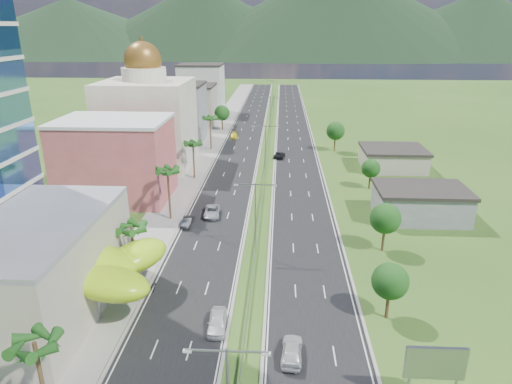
# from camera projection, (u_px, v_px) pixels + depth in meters

# --- Properties ---
(ground) EXTENTS (500.00, 500.00, 0.00)m
(ground) POSITION_uv_depth(u_px,v_px,m) (251.00, 290.00, 58.25)
(ground) COLOR #2D5119
(ground) RESTS_ON ground
(road_left) EXTENTS (11.00, 260.00, 0.04)m
(road_left) POSITION_uv_depth(u_px,v_px,m) (246.00, 134.00, 143.10)
(road_left) COLOR black
(road_left) RESTS_ON ground
(road_right) EXTENTS (11.00, 260.00, 0.04)m
(road_right) POSITION_uv_depth(u_px,v_px,m) (294.00, 134.00, 142.33)
(road_right) COLOR black
(road_right) RESTS_ON ground
(sidewalk_left) EXTENTS (7.00, 260.00, 0.12)m
(sidewalk_left) POSITION_uv_depth(u_px,v_px,m) (216.00, 133.00, 143.58)
(sidewalk_left) COLOR gray
(sidewalk_left) RESTS_ON ground
(median_guardrail) EXTENTS (0.10, 216.06, 0.76)m
(median_guardrail) POSITION_uv_depth(u_px,v_px,m) (268.00, 146.00, 125.61)
(median_guardrail) COLOR gray
(median_guardrail) RESTS_ON ground
(streetlight_median_b) EXTENTS (6.04, 0.25, 11.00)m
(streetlight_median_b) POSITION_uv_depth(u_px,v_px,m) (255.00, 211.00, 65.34)
(streetlight_median_b) COLOR gray
(streetlight_median_b) RESTS_ON ground
(streetlight_median_c) EXTENTS (6.04, 0.25, 11.00)m
(streetlight_median_c) POSITION_uv_depth(u_px,v_px,m) (265.00, 144.00, 102.88)
(streetlight_median_c) COLOR gray
(streetlight_median_c) RESTS_ON ground
(streetlight_median_d) EXTENTS (6.04, 0.25, 11.00)m
(streetlight_median_d) POSITION_uv_depth(u_px,v_px,m) (270.00, 110.00, 145.12)
(streetlight_median_d) COLOR gray
(streetlight_median_d) RESTS_ON ground
(streetlight_median_e) EXTENTS (6.04, 0.25, 11.00)m
(streetlight_median_e) POSITION_uv_depth(u_px,v_px,m) (273.00, 91.00, 187.35)
(streetlight_median_e) COLOR gray
(streetlight_median_e) RESTS_ON ground
(lime_canopy) EXTENTS (18.00, 15.00, 7.40)m
(lime_canopy) POSITION_uv_depth(u_px,v_px,m) (80.00, 267.00, 53.82)
(lime_canopy) COLOR #A9E115
(lime_canopy) RESTS_ON ground
(pink_shophouse) EXTENTS (20.00, 15.00, 15.00)m
(pink_shophouse) POSITION_uv_depth(u_px,v_px,m) (116.00, 161.00, 87.16)
(pink_shophouse) COLOR #BA4E4C
(pink_shophouse) RESTS_ON ground
(domed_building) EXTENTS (20.00, 20.00, 28.70)m
(domed_building) POSITION_uv_depth(u_px,v_px,m) (148.00, 118.00, 107.44)
(domed_building) COLOR beige
(domed_building) RESTS_ON ground
(midrise_grey) EXTENTS (16.00, 15.00, 16.00)m
(midrise_grey) POSITION_uv_depth(u_px,v_px,m) (176.00, 113.00, 131.99)
(midrise_grey) COLOR gray
(midrise_grey) RESTS_ON ground
(midrise_beige) EXTENTS (16.00, 15.00, 13.00)m
(midrise_beige) POSITION_uv_depth(u_px,v_px,m) (191.00, 106.00, 153.15)
(midrise_beige) COLOR #B7AF97
(midrise_beige) RESTS_ON ground
(midrise_white) EXTENTS (16.00, 15.00, 18.00)m
(midrise_white) POSITION_uv_depth(u_px,v_px,m) (202.00, 90.00, 173.89)
(midrise_white) COLOR silver
(midrise_white) RESTS_ON ground
(billboard) EXTENTS (5.20, 0.35, 6.20)m
(billboard) POSITION_uv_depth(u_px,v_px,m) (435.00, 365.00, 38.98)
(billboard) COLOR gray
(billboard) RESTS_ON ground
(shed_near) EXTENTS (15.00, 10.00, 5.00)m
(shed_near) POSITION_uv_depth(u_px,v_px,m) (420.00, 204.00, 79.43)
(shed_near) COLOR gray
(shed_near) RESTS_ON ground
(shed_far) EXTENTS (14.00, 12.00, 4.40)m
(shed_far) POSITION_uv_depth(u_px,v_px,m) (393.00, 159.00, 107.59)
(shed_far) COLOR #B7AF97
(shed_far) RESTS_ON ground
(palm_tree_a) EXTENTS (3.60, 3.60, 9.10)m
(palm_tree_a) POSITION_uv_depth(u_px,v_px,m) (35.00, 347.00, 35.66)
(palm_tree_a) COLOR #47301C
(palm_tree_a) RESTS_ON ground
(palm_tree_b) EXTENTS (3.60, 3.60, 8.10)m
(palm_tree_b) POSITION_uv_depth(u_px,v_px,m) (131.00, 230.00, 58.52)
(palm_tree_b) COLOR #47301C
(palm_tree_b) RESTS_ON ground
(palm_tree_c) EXTENTS (3.60, 3.60, 9.60)m
(palm_tree_c) POSITION_uv_depth(u_px,v_px,m) (168.00, 173.00, 76.80)
(palm_tree_c) COLOR #47301C
(palm_tree_c) RESTS_ON ground
(palm_tree_d) EXTENTS (3.60, 3.60, 8.60)m
(palm_tree_d) POSITION_uv_depth(u_px,v_px,m) (193.00, 145.00, 98.71)
(palm_tree_d) COLOR #47301C
(palm_tree_d) RESTS_ON ground
(palm_tree_e) EXTENTS (3.60, 3.60, 9.40)m
(palm_tree_e) POSITION_uv_depth(u_px,v_px,m) (210.00, 119.00, 121.91)
(palm_tree_e) COLOR #47301C
(palm_tree_e) RESTS_ON ground
(leafy_tree_lfar) EXTENTS (4.90, 4.90, 8.05)m
(leafy_tree_lfar) POSITION_uv_depth(u_px,v_px,m) (222.00, 113.00, 146.31)
(leafy_tree_lfar) COLOR #47301C
(leafy_tree_lfar) RESTS_ON ground
(leafy_tree_ra) EXTENTS (4.20, 4.20, 6.90)m
(leafy_tree_ra) POSITION_uv_depth(u_px,v_px,m) (390.00, 281.00, 51.11)
(leafy_tree_ra) COLOR #47301C
(leafy_tree_ra) RESTS_ON ground
(leafy_tree_rb) EXTENTS (4.55, 4.55, 7.47)m
(leafy_tree_rb) POSITION_uv_depth(u_px,v_px,m) (385.00, 219.00, 66.78)
(leafy_tree_rb) COLOR #47301C
(leafy_tree_rb) RESTS_ON ground
(leafy_tree_rc) EXTENTS (3.85, 3.85, 6.33)m
(leafy_tree_rc) POSITION_uv_depth(u_px,v_px,m) (371.00, 168.00, 93.18)
(leafy_tree_rc) COLOR #47301C
(leafy_tree_rc) RESTS_ON ground
(leafy_tree_rd) EXTENTS (4.90, 4.90, 8.05)m
(leafy_tree_rd) POSITION_uv_depth(u_px,v_px,m) (335.00, 131.00, 121.13)
(leafy_tree_rd) COLOR #47301C
(leafy_tree_rd) RESTS_ON ground
(mountain_ridge) EXTENTS (860.00, 140.00, 90.00)m
(mountain_ridge) POSITION_uv_depth(u_px,v_px,m) (336.00, 59.00, 477.54)
(mountain_ridge) COLOR black
(mountain_ridge) RESTS_ON ground
(car_white_near_left) EXTENTS (2.25, 5.13, 1.72)m
(car_white_near_left) POSITION_uv_depth(u_px,v_px,m) (217.00, 322.00, 50.49)
(car_white_near_left) COLOR silver
(car_white_near_left) RESTS_ON road_left
(car_dark_left) EXTENTS (1.59, 4.30, 1.40)m
(car_dark_left) POSITION_uv_depth(u_px,v_px,m) (188.00, 222.00, 76.71)
(car_dark_left) COLOR black
(car_dark_left) RESTS_ON road_left
(car_silver_mid_left) EXTENTS (3.06, 5.93, 1.60)m
(car_silver_mid_left) POSITION_uv_depth(u_px,v_px,m) (212.00, 212.00, 80.73)
(car_silver_mid_left) COLOR #A5A8AD
(car_silver_mid_left) RESTS_ON road_left
(car_yellow_far_left) EXTENTS (2.39, 5.09, 1.44)m
(car_yellow_far_left) POSITION_uv_depth(u_px,v_px,m) (234.00, 135.00, 137.61)
(car_yellow_far_left) COLOR yellow
(car_yellow_far_left) RESTS_ON road_left
(car_white_near_right) EXTENTS (2.41, 5.32, 1.77)m
(car_white_near_right) POSITION_uv_depth(u_px,v_px,m) (292.00, 350.00, 45.98)
(car_white_near_right) COLOR silver
(car_white_near_right) RESTS_ON road_right
(car_dark_far_right) EXTENTS (3.16, 5.53, 1.45)m
(car_dark_far_right) POSITION_uv_depth(u_px,v_px,m) (279.00, 155.00, 116.78)
(car_dark_far_right) COLOR black
(car_dark_far_right) RESTS_ON road_right
(motorcycle) EXTENTS (0.90, 2.06, 1.27)m
(motorcycle) POSITION_uv_depth(u_px,v_px,m) (155.00, 285.00, 58.15)
(motorcycle) COLOR black
(motorcycle) RESTS_ON road_left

